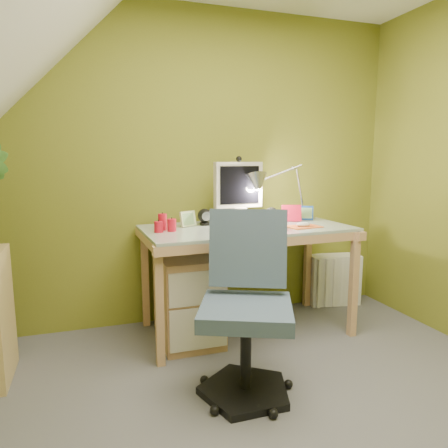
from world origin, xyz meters
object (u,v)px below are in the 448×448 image
object	(u,v)px
desk	(246,279)
monitor	(238,189)
task_chair	(246,308)
desk_lamp	(292,181)
radiator	(334,279)

from	to	relation	value
desk	monitor	distance (m)	0.68
monitor	task_chair	distance (m)	1.16
monitor	desk_lamp	distance (m)	0.45
monitor	task_chair	world-z (taller)	monitor
desk_lamp	task_chair	xyz separation A→B (m)	(-0.76, -0.97, -0.61)
desk	monitor	world-z (taller)	monitor
radiator	desk	bearing A→B (deg)	-153.07
monitor	desk_lamp	world-z (taller)	desk_lamp
monitor	desk_lamp	bearing A→B (deg)	-6.11
desk_lamp	task_chair	world-z (taller)	desk_lamp
desk	monitor	bearing A→B (deg)	87.20
radiator	desk_lamp	bearing A→B (deg)	-157.25
desk_lamp	radiator	size ratio (longest dim) A/B	1.43
desk	desk_lamp	size ratio (longest dim) A/B	2.34
task_chair	radiator	distance (m)	1.68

